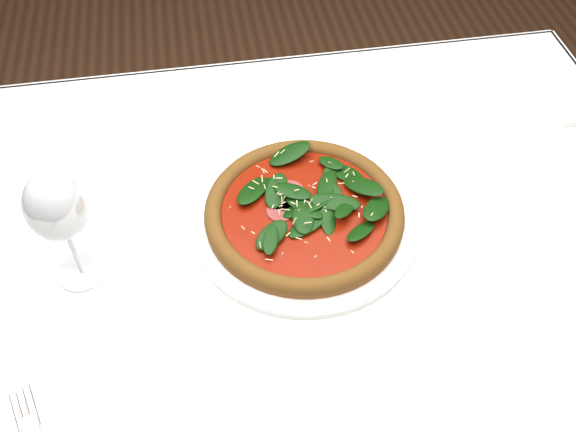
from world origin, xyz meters
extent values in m
plane|color=brown|center=(0.00, 0.00, 0.00)|extent=(6.00, 6.00, 0.00)
cube|color=white|center=(0.00, 0.00, 0.73)|extent=(1.20, 0.80, 0.04)
cylinder|color=#4F391F|center=(-0.54, 0.34, 0.35)|extent=(0.06, 0.06, 0.71)
cylinder|color=#4F391F|center=(0.54, 0.34, 0.35)|extent=(0.06, 0.06, 0.71)
cube|color=white|center=(0.00, 0.40, 0.64)|extent=(1.20, 0.01, 0.22)
cylinder|color=white|center=(0.03, 0.00, 0.76)|extent=(0.33, 0.33, 0.01)
torus|color=white|center=(0.03, 0.00, 0.76)|extent=(0.33, 0.33, 0.01)
cylinder|color=#935423|center=(0.03, 0.00, 0.77)|extent=(0.29, 0.29, 0.01)
torus|color=#A86A26|center=(0.03, 0.00, 0.77)|extent=(0.29, 0.29, 0.02)
cylinder|color=#951205|center=(0.03, 0.00, 0.77)|extent=(0.24, 0.24, 0.00)
cylinder|color=#A04040|center=(0.03, 0.00, 0.78)|extent=(0.21, 0.21, 0.00)
ellipsoid|color=#0E3409|center=(0.03, 0.00, 0.79)|extent=(0.23, 0.23, 0.02)
cylinder|color=beige|center=(0.03, 0.00, 0.79)|extent=(0.21, 0.21, 0.00)
cylinder|color=silver|center=(-0.28, -0.03, 0.75)|extent=(0.07, 0.07, 0.00)
cylinder|color=silver|center=(-0.28, -0.03, 0.80)|extent=(0.01, 0.01, 0.09)
ellipsoid|color=silver|center=(-0.28, -0.03, 0.89)|extent=(0.08, 0.08, 0.10)
cube|color=silver|center=(-0.33, -0.23, 0.77)|extent=(0.04, 0.06, 0.00)
cylinder|color=white|center=(0.51, 0.21, 0.76)|extent=(0.15, 0.15, 0.01)
torus|color=white|center=(0.51, 0.21, 0.76)|extent=(0.15, 0.15, 0.01)
camera|label=1|loc=(-0.09, -0.58, 1.46)|focal=40.00mm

